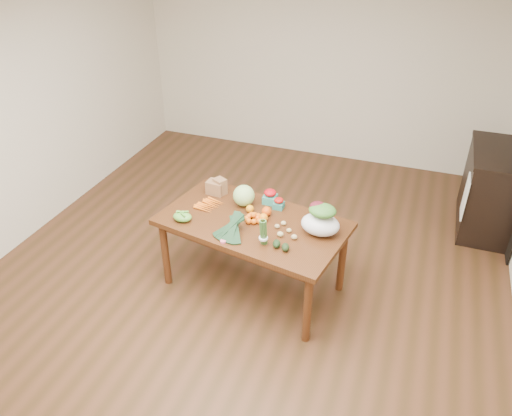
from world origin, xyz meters
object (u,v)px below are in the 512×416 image
(cabbage, at_px, (244,196))
(asparagus_bundle, at_px, (263,232))
(salad_bag, at_px, (321,221))
(mandarin_cluster, at_px, (254,216))
(dining_table, at_px, (253,254))
(kale_bunch, at_px, (229,229))
(paper_bag, at_px, (216,186))
(cabinet, at_px, (489,190))

(cabbage, bearing_deg, asparagus_bundle, -54.58)
(asparagus_bundle, relative_size, salad_bag, 0.75)
(cabbage, height_order, mandarin_cluster, cabbage)
(mandarin_cluster, relative_size, asparagus_bundle, 0.72)
(dining_table, height_order, cabbage, cabbage)
(kale_bunch, bearing_deg, mandarin_cluster, 81.63)
(dining_table, height_order, asparagus_bundle, asparagus_bundle)
(dining_table, height_order, paper_bag, paper_bag)
(paper_bag, height_order, asparagus_bundle, asparagus_bundle)
(cabinet, bearing_deg, mandarin_cluster, -138.52)
(asparagus_bundle, bearing_deg, paper_bag, 148.50)
(dining_table, bearing_deg, cabbage, 137.40)
(cabinet, height_order, mandarin_cluster, cabinet)
(dining_table, bearing_deg, kale_bunch, -99.40)
(mandarin_cluster, relative_size, kale_bunch, 0.45)
(cabinet, distance_m, asparagus_bundle, 2.90)
(mandarin_cluster, height_order, kale_bunch, kale_bunch)
(cabbage, bearing_deg, mandarin_cluster, -50.70)
(dining_table, height_order, cabinet, cabinet)
(salad_bag, bearing_deg, dining_table, -178.40)
(asparagus_bundle, bearing_deg, mandarin_cluster, 133.02)
(paper_bag, distance_m, asparagus_bundle, 0.96)
(asparagus_bundle, height_order, salad_bag, salad_bag)
(cabinet, relative_size, kale_bunch, 2.55)
(cabinet, bearing_deg, dining_table, -138.24)
(paper_bag, distance_m, mandarin_cluster, 0.60)
(salad_bag, bearing_deg, asparagus_bundle, -142.01)
(dining_table, relative_size, salad_bag, 4.93)
(mandarin_cluster, xyz_separation_m, kale_bunch, (-0.11, -0.31, 0.04))
(paper_bag, bearing_deg, cabinet, 30.42)
(paper_bag, relative_size, kale_bunch, 0.57)
(cabbage, relative_size, asparagus_bundle, 0.81)
(paper_bag, distance_m, salad_bag, 1.16)
(mandarin_cluster, bearing_deg, cabinet, 41.48)
(kale_bunch, relative_size, asparagus_bundle, 1.60)
(dining_table, xyz_separation_m, asparagus_bundle, (0.20, -0.30, 0.50))
(paper_bag, height_order, salad_bag, salad_bag)
(cabinet, distance_m, cabbage, 2.82)
(cabinet, xyz_separation_m, asparagus_bundle, (-1.89, -2.16, 0.40))
(cabinet, distance_m, salad_bag, 2.40)
(kale_bunch, bearing_deg, asparagus_bundle, 9.03)
(dining_table, distance_m, paper_bag, 0.76)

